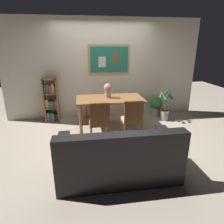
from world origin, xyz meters
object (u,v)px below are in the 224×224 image
(potted_palm, at_px, (165,107))
(dining_table, at_px, (110,102))
(leather_couch, at_px, (118,159))
(dining_chair_near_left, at_px, (99,120))
(dining_chair_far_left, at_px, (92,98))
(flower_vase, at_px, (108,90))
(dining_chair_near_right, at_px, (132,117))
(bookshelf, at_px, (52,102))
(potted_ivy, at_px, (156,106))

(potted_palm, bearing_deg, dining_table, -169.05)
(leather_couch, bearing_deg, dining_chair_near_left, 99.69)
(dining_chair_far_left, xyz_separation_m, leather_couch, (0.25, -2.72, -0.23))
(dining_chair_far_left, xyz_separation_m, flower_vase, (0.34, -0.79, 0.41))
(dining_table, relative_size, dining_chair_far_left, 1.69)
(dining_chair_near_left, bearing_deg, leather_couch, -80.31)
(dining_chair_near_right, xyz_separation_m, dining_chair_far_left, (-0.74, 1.61, 0.00))
(dining_chair_near_right, height_order, dining_chair_near_left, same)
(dining_table, distance_m, potted_palm, 1.58)
(dining_chair_near_left, bearing_deg, dining_chair_near_right, 3.20)
(bookshelf, xyz_separation_m, potted_palm, (2.95, -0.37, -0.16))
(potted_ivy, bearing_deg, dining_table, -155.43)
(dining_chair_near_left, distance_m, flower_vase, 0.99)
(dining_table, xyz_separation_m, dining_chair_near_right, (0.36, -0.79, -0.12))
(dining_table, height_order, flower_vase, flower_vase)
(bookshelf, height_order, flower_vase, bookshelf)
(leather_couch, xyz_separation_m, bookshelf, (-1.30, 2.56, 0.22))
(dining_chair_near_right, height_order, dining_chair_far_left, same)
(potted_ivy, bearing_deg, dining_chair_far_left, 174.22)
(flower_vase, bearing_deg, dining_table, -40.31)
(bookshelf, bearing_deg, flower_vase, -24.28)
(flower_vase, bearing_deg, potted_ivy, 22.94)
(leather_couch, bearing_deg, potted_ivy, 58.90)
(flower_vase, bearing_deg, leather_couch, -92.83)
(dining_chair_near_right, bearing_deg, dining_table, 114.36)
(dining_chair_far_left, xyz_separation_m, bookshelf, (-1.05, -0.16, -0.00))
(dining_chair_far_left, height_order, dining_chair_near_left, same)
(dining_chair_near_left, xyz_separation_m, bookshelf, (-1.11, 1.48, -0.00))
(dining_chair_far_left, distance_m, leather_couch, 2.74)
(dining_chair_far_left, relative_size, leather_couch, 0.51)
(dining_chair_near_left, height_order, potted_palm, dining_chair_near_left)
(dining_chair_far_left, bearing_deg, dining_chair_near_left, -87.82)
(flower_vase, bearing_deg, dining_chair_near_right, -64.31)
(dining_chair_near_left, xyz_separation_m, leather_couch, (0.18, -1.08, -0.23))
(dining_chair_near_left, distance_m, leather_couch, 1.11)
(dining_table, xyz_separation_m, bookshelf, (-1.43, 0.66, -0.12))
(dining_table, distance_m, leather_couch, 1.94)
(dining_chair_near_right, distance_m, dining_chair_near_left, 0.67)
(potted_palm, xyz_separation_m, flower_vase, (-1.56, -0.26, 0.57))
(dining_chair_near_left, bearing_deg, potted_palm, 31.29)
(dining_table, relative_size, potted_ivy, 2.78)
(dining_chair_near_right, height_order, potted_palm, dining_chair_near_right)
(dining_chair_near_right, xyz_separation_m, flower_vase, (-0.39, 0.82, 0.41))
(dining_chair_near_right, distance_m, leather_couch, 1.24)
(dining_table, xyz_separation_m, potted_ivy, (1.40, 0.64, -0.36))
(bookshelf, bearing_deg, dining_table, -24.77)
(leather_couch, height_order, potted_ivy, leather_couch)
(dining_chair_near_left, relative_size, potted_ivy, 1.64)
(potted_ivy, distance_m, potted_palm, 0.37)
(dining_table, bearing_deg, leather_couch, -94.00)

